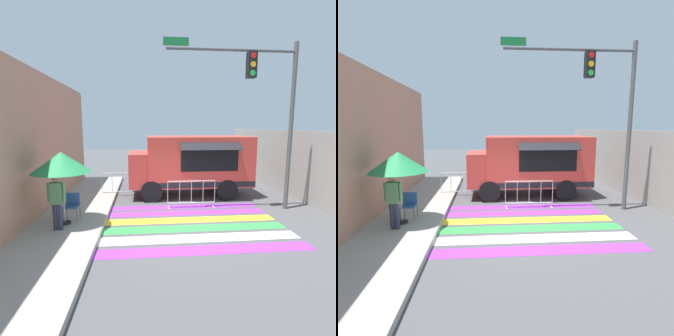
% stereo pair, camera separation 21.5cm
% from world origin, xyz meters
% --- Properties ---
extents(ground_plane, '(60.00, 60.00, 0.00)m').
position_xyz_m(ground_plane, '(0.00, 0.00, 0.00)').
color(ground_plane, '#4C4C4F').
extents(sidewalk_left, '(4.40, 16.00, 0.17)m').
position_xyz_m(sidewalk_left, '(-4.85, 0.00, 0.09)').
color(sidewalk_left, '#99968E').
rests_on(sidewalk_left, ground_plane).
extents(building_left_facade, '(0.25, 16.00, 5.14)m').
position_xyz_m(building_left_facade, '(-5.07, 0.00, 2.57)').
color(building_left_facade, tan).
rests_on(building_left_facade, ground_plane).
extents(concrete_wall_right, '(0.20, 16.00, 3.06)m').
position_xyz_m(concrete_wall_right, '(5.53, 3.00, 1.53)').
color(concrete_wall_right, '#A39E93').
rests_on(concrete_wall_right, ground_plane).
extents(crosswalk_painted, '(6.40, 4.36, 0.01)m').
position_xyz_m(crosswalk_painted, '(0.00, 0.13, 0.00)').
color(crosswalk_painted, purple).
rests_on(crosswalk_painted, ground_plane).
extents(food_truck, '(5.54, 2.74, 2.78)m').
position_xyz_m(food_truck, '(0.76, 3.88, 1.57)').
color(food_truck, '#D13D33').
rests_on(food_truck, ground_plane).
extents(traffic_signal_pole, '(4.95, 0.29, 6.29)m').
position_xyz_m(traffic_signal_pole, '(3.26, 1.44, 4.34)').
color(traffic_signal_pole, '#515456').
rests_on(traffic_signal_pole, ground_plane).
extents(patio_umbrella, '(1.80, 1.80, 2.29)m').
position_xyz_m(patio_umbrella, '(-3.87, 0.09, 2.14)').
color(patio_umbrella, black).
rests_on(patio_umbrella, sidewalk_left).
extents(folding_chair, '(0.46, 0.46, 0.86)m').
position_xyz_m(folding_chair, '(-3.76, 0.57, 0.69)').
color(folding_chair, '#4C4C51').
rests_on(folding_chair, sidewalk_left).
extents(vendor_person, '(0.53, 0.22, 1.70)m').
position_xyz_m(vendor_person, '(-3.92, -0.40, 1.14)').
color(vendor_person, '#2D3347').
rests_on(vendor_person, sidewalk_left).
extents(barricade_front, '(1.93, 0.44, 1.11)m').
position_xyz_m(barricade_front, '(0.53, 1.92, 0.55)').
color(barricade_front, '#B7BABF').
rests_on(barricade_front, ground_plane).
extents(barricade_side, '(1.89, 0.44, 1.11)m').
position_xyz_m(barricade_side, '(-2.37, 4.01, 0.55)').
color(barricade_side, '#B7BABF').
rests_on(barricade_side, ground_plane).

